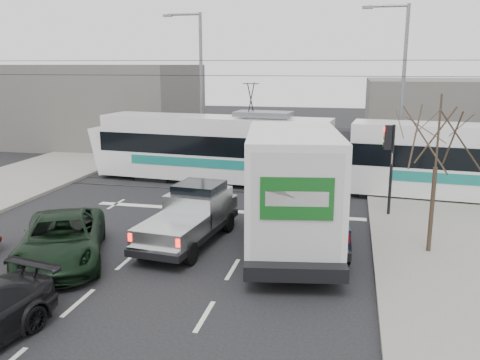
% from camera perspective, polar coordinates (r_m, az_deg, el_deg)
% --- Properties ---
extents(ground, '(120.00, 120.00, 0.00)m').
position_cam_1_polar(ground, '(15.95, -6.86, -9.41)').
color(ground, black).
rests_on(ground, ground).
extents(rails, '(60.00, 1.60, 0.03)m').
position_cam_1_polar(rails, '(25.14, 0.62, -0.97)').
color(rails, '#33302D').
rests_on(rails, ground).
extents(building_left, '(14.00, 10.00, 6.00)m').
position_cam_1_polar(building_left, '(40.73, -15.56, 8.14)').
color(building_left, '#645E5A').
rests_on(building_left, ground).
extents(building_right, '(12.00, 10.00, 5.00)m').
position_cam_1_polar(building_right, '(38.70, 22.98, 6.63)').
color(building_right, '#645E5A').
rests_on(building_right, ground).
extents(bare_tree, '(2.40, 2.40, 5.00)m').
position_cam_1_polar(bare_tree, '(16.75, 21.34, 4.34)').
color(bare_tree, '#47382B').
rests_on(bare_tree, ground).
extents(traffic_signal, '(0.44, 0.44, 3.60)m').
position_cam_1_polar(traffic_signal, '(20.71, 16.40, 3.22)').
color(traffic_signal, black).
rests_on(traffic_signal, ground).
extents(street_lamp_near, '(2.38, 0.25, 9.00)m').
position_cam_1_polar(street_lamp_near, '(28.01, 17.48, 10.42)').
color(street_lamp_near, slate).
rests_on(street_lamp_near, ground).
extents(street_lamp_far, '(2.38, 0.25, 9.00)m').
position_cam_1_polar(street_lamp_far, '(31.29, -4.71, 11.15)').
color(street_lamp_far, slate).
rests_on(street_lamp_far, ground).
extents(catenary, '(60.00, 0.20, 7.00)m').
position_cam_1_polar(catenary, '(24.51, 0.64, 7.85)').
color(catenary, black).
rests_on(catenary, ground).
extents(tram, '(25.08, 4.95, 5.09)m').
position_cam_1_polar(tram, '(24.81, 11.19, 2.84)').
color(tram, white).
rests_on(tram, ground).
extents(silver_pickup, '(2.38, 5.45, 1.92)m').
position_cam_1_polar(silver_pickup, '(17.66, -5.41, -3.87)').
color(silver_pickup, black).
rests_on(silver_pickup, ground).
extents(box_truck, '(3.99, 8.36, 4.01)m').
position_cam_1_polar(box_truck, '(16.80, 5.76, -1.10)').
color(box_truck, black).
rests_on(box_truck, ground).
extents(navy_pickup, '(2.56, 5.46, 2.22)m').
position_cam_1_polar(navy_pickup, '(17.68, 8.27, -3.45)').
color(navy_pickup, black).
rests_on(navy_pickup, ground).
extents(green_car, '(4.41, 5.78, 1.46)m').
position_cam_1_polar(green_car, '(16.78, -19.39, -6.27)').
color(green_car, black).
rests_on(green_car, ground).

